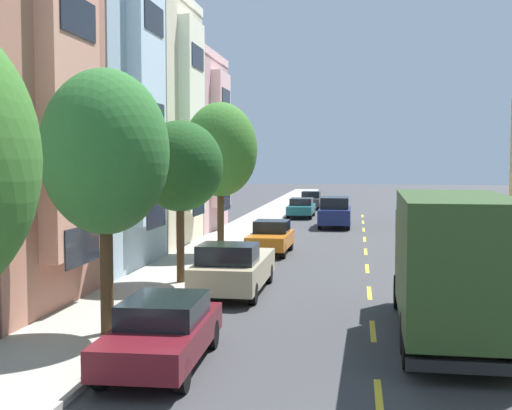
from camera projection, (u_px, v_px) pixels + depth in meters
name	position (u px, v px, depth m)	size (l,w,h in m)	color
ground_plane	(365.00, 244.00, 35.33)	(160.00, 160.00, 0.00)	#38383A
sidewalk_left	(221.00, 245.00, 34.38)	(3.20, 120.00, 0.14)	#A39E93
lane_centerline_dashes	(366.00, 259.00, 29.90)	(0.14, 47.20, 0.01)	yellow
townhouse_third_powder_blue	(9.00, 111.00, 27.33)	(11.67, 7.06, 12.87)	#9EB7CC
townhouse_fourth_cream	(77.00, 127.00, 34.55)	(12.14, 7.06, 12.31)	beige
townhouse_fifth_rose	(124.00, 147.00, 41.78)	(12.26, 7.06, 10.56)	#CC9E9E
street_tree_second	(105.00, 153.00, 16.46)	(3.08, 3.08, 6.39)	#47331E
street_tree_third	(180.00, 167.00, 23.43)	(2.95, 2.95, 5.53)	#47331E
street_tree_farthest	(220.00, 150.00, 30.34)	(3.26, 3.26, 6.70)	#47331E
delivery_box_truck	(450.00, 258.00, 16.60)	(2.56, 8.12, 3.54)	#2D471E
parked_wagon_white	(424.00, 208.00, 49.43)	(1.83, 4.70, 1.50)	silver
parked_suv_black	(435.00, 212.00, 43.37)	(2.03, 4.83, 1.93)	black
parked_hatchback_charcoal	(311.00, 200.00, 59.32)	(1.84, 4.04, 1.50)	#333338
parked_sedan_teal	(301.00, 207.00, 50.73)	(1.83, 4.51, 1.43)	#195B60
parked_sedan_burgundy	(162.00, 331.00, 14.55)	(1.91, 4.54, 1.43)	maroon
parked_hatchback_orange	(271.00, 237.00, 31.65)	(1.83, 4.04, 1.50)	orange
parked_pickup_champagne	(234.00, 268.00, 22.40)	(2.02, 5.31, 1.73)	tan
moving_navy_sedan	(335.00, 212.00, 43.57)	(1.95, 4.80, 1.93)	navy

